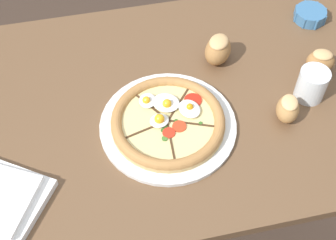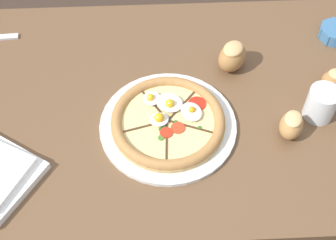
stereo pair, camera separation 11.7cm
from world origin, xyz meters
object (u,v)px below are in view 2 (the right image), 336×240
ramekin_bowl (336,32)px  bread_piece_near (336,81)px  pizza (168,122)px  bread_piece_mid (232,56)px  bread_piece_far (291,125)px  dining_table (164,125)px  water_glass (321,105)px

ramekin_bowl → bread_piece_near: 0.21m
pizza → bread_piece_mid: bearing=47.0°
pizza → bread_piece_far: 0.31m
dining_table → pizza: (0.01, -0.08, 0.13)m
ramekin_bowl → water_glass: (-0.12, -0.29, 0.02)m
dining_table → pizza: 0.16m
bread_piece_near → pizza: bearing=-167.1°
pizza → bread_piece_mid: 0.27m
bread_piece_mid → water_glass: bearing=-41.1°
dining_table → pizza: size_ratio=3.83×
dining_table → water_glass: (0.40, -0.06, 0.15)m
bread_piece_near → bread_piece_mid: size_ratio=0.78×
bread_piece_near → bread_piece_mid: bread_piece_mid is taller
ramekin_bowl → bread_piece_near: bearing=-105.9°
ramekin_bowl → bread_piece_far: 0.40m
water_glass → bread_piece_mid: bearing=138.9°
ramekin_bowl → bread_piece_near: (-0.06, -0.20, 0.02)m
pizza → ramekin_bowl: pizza is taller
dining_table → water_glass: 0.43m
bread_piece_mid → bread_piece_far: (0.12, -0.23, -0.01)m
ramekin_bowl → water_glass: 0.31m
dining_table → bread_piece_mid: size_ratio=11.50×
dining_table → bread_piece_near: bread_piece_near is taller
water_glass → bread_piece_near: bearing=52.7°
bread_piece_mid → ramekin_bowl: bearing=18.3°
bread_piece_near → bread_piece_far: same height
dining_table → bread_piece_near: size_ratio=14.70×
pizza → water_glass: (0.39, 0.02, 0.02)m
dining_table → bread_piece_mid: bread_piece_mid is taller
bread_piece_far → dining_table: bearing=159.1°
pizza → bread_piece_far: bread_piece_far is taller
bread_piece_far → water_glass: bearing=33.1°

